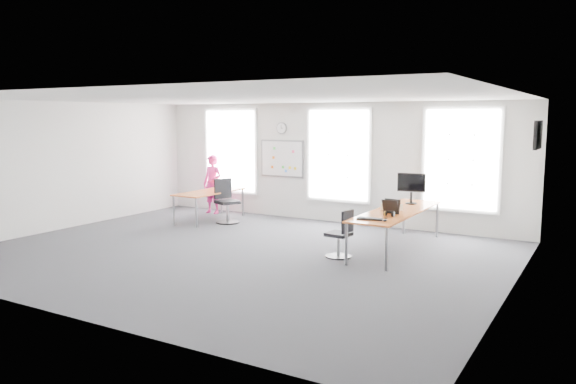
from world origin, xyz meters
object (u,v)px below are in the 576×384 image
Objects in this scene: chair_left at (226,204)px; headphones at (389,214)px; monitor at (411,186)px; keyboard at (370,219)px; desk_left at (210,194)px; chair_right at (341,237)px; person at (212,184)px; desk_right at (397,213)px.

headphones is at bearing -81.66° from chair_left.
keyboard is at bearing -99.03° from monitor.
desk_left is at bearing 109.29° from chair_left.
chair_right is 0.99m from headphones.
desk_left is at bearing 163.35° from headphones.
headphones is at bearing -15.24° from desk_left.
person is 2.46× the size of monitor.
person is 6.41m from keyboard.
desk_right reaches higher than desk_left.
person is (-1.15, 0.94, 0.33)m from chair_left.
person reaches higher than desk_left.
person is (-0.59, 0.88, 0.12)m from desk_left.
headphones is (4.79, -1.41, 0.37)m from chair_left.
chair_left is at bearing -5.40° from desk_left.
chair_left is (-4.00, 1.80, 0.08)m from chair_right.
desk_left is at bearing 172.27° from desk_right.
chair_left is 4.99m from keyboard.
chair_right reaches higher than keyboard.
desk_right is at bearing 73.37° from keyboard.
monitor reaches higher than desk_right.
person is 5.86m from monitor.
monitor is (0.66, 2.09, 0.79)m from chair_right.
desk_right is 1.24m from keyboard.
desk_right is 5.00× the size of monitor.
person is at bearing 166.16° from monitor.
person is 3.52× the size of keyboard.
desk_left is at bearing 175.09° from monitor.
keyboard reaches higher than desk_left.
desk_right is at bearing -7.73° from desk_left.
monitor is at bearing 2.56° from desk_left.
keyboard is at bearing -93.76° from desk_right.
desk_left is at bearing 146.52° from keyboard.
chair_right reaches higher than desk_left.
desk_left is 5.52m from keyboard.
chair_left is 5.01m from headphones.
keyboard is (5.17, -1.94, 0.12)m from desk_left.
headphones is at bearing -93.25° from monitor.
desk_right is 7.17× the size of keyboard.
desk_left is 1.28× the size of person.
chair_left reaches higher than keyboard.
chair_right is 0.74m from keyboard.
chair_left is 5.59× the size of headphones.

